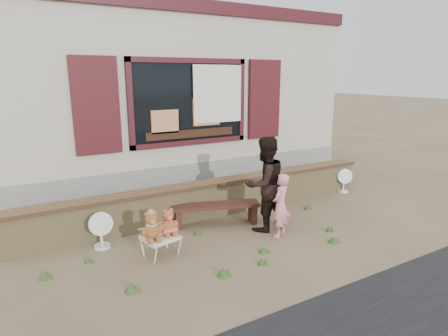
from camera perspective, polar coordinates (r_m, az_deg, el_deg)
ground at (r=6.35m, az=2.74°, el=-9.94°), size 80.00×80.00×0.00m
shopfront at (r=9.90m, az=-11.46°, el=10.37°), size 8.04×5.13×4.00m
brick_wall at (r=7.03m, az=-1.63°, el=-4.53°), size 7.10×0.36×0.67m
bench at (r=6.59m, az=-1.20°, el=-6.35°), size 1.54×0.79×0.39m
folding_chair at (r=5.60m, az=-9.66°, el=-10.53°), size 0.56×0.52×0.29m
teddy_bear_left at (r=5.44m, az=-11.02°, el=-8.55°), size 0.37×0.34×0.43m
teddy_bear_right at (r=5.58m, az=-8.53°, el=-8.01°), size 0.34×0.31×0.40m
child at (r=6.14m, az=8.59°, el=-5.64°), size 0.46×0.41×1.05m
adult at (r=6.30m, az=6.23°, el=-2.44°), size 0.84×0.69×1.61m
fan_left at (r=6.05m, az=-18.26°, el=-8.92°), size 0.36×0.25×0.58m
fan_right at (r=8.84m, az=17.78°, el=-1.79°), size 0.35×0.23×0.55m
grass_tufts at (r=5.57m, az=-0.31°, el=-12.85°), size 4.88×1.53×0.14m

